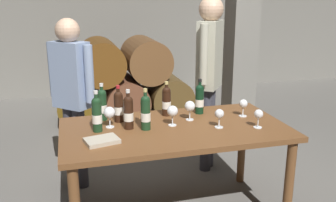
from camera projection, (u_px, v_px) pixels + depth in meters
name	position (u px, v px, depth m)	size (l,w,h in m)	color
cellar_back_wall	(109.00, 14.00, 6.54)	(10.00, 0.24, 2.80)	slate
barrel_stack	(124.00, 83.00, 5.29)	(1.86, 0.90, 1.15)	#5A4112
stone_pillar	(242.00, 31.00, 4.48)	(0.32, 0.32, 2.60)	slate
dining_table	(175.00, 138.00, 2.84)	(1.70, 0.90, 0.76)	brown
wine_bottle_0	(128.00, 112.00, 2.75)	(0.07, 0.07, 0.30)	black
wine_bottle_1	(146.00, 112.00, 2.73)	(0.07, 0.07, 0.31)	#19381E
wine_bottle_2	(200.00, 99.00, 3.11)	(0.07, 0.07, 0.30)	black
wine_bottle_3	(119.00, 106.00, 2.90)	(0.07, 0.07, 0.29)	black
wine_bottle_4	(102.00, 104.00, 2.95)	(0.07, 0.07, 0.30)	#19381E
wine_bottle_5	(97.00, 114.00, 2.69)	(0.07, 0.07, 0.31)	#19381E
wine_bottle_6	(166.00, 101.00, 3.06)	(0.07, 0.07, 0.29)	black
wine_glass_0	(190.00, 107.00, 2.94)	(0.08, 0.08, 0.16)	white
wine_glass_1	(259.00, 115.00, 2.77)	(0.07, 0.07, 0.14)	white
wine_glass_2	(219.00, 115.00, 2.78)	(0.07, 0.07, 0.15)	white
wine_glass_3	(243.00, 104.00, 3.04)	(0.07, 0.07, 0.14)	white
wine_glass_4	(109.00, 113.00, 2.78)	(0.09, 0.09, 0.16)	white
wine_glass_5	(172.00, 112.00, 2.82)	(0.08, 0.08, 0.16)	white
tasting_notebook	(102.00, 141.00, 2.52)	(0.22, 0.16, 0.03)	#B2A893
sommelier_presenting	(209.00, 68.00, 3.57)	(0.34, 0.41, 1.72)	#383842
taster_seated_left	(72.00, 90.00, 3.25)	(0.38, 0.37, 1.54)	#383842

